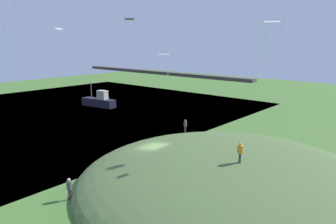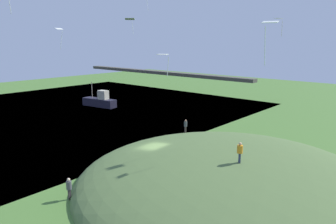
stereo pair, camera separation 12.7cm
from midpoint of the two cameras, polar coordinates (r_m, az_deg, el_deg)
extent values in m
plane|color=#47702F|center=(32.67, -2.90, -9.40)|extent=(160.00, 160.00, 0.00)
cube|color=#344879|center=(57.03, -25.34, -1.24)|extent=(54.52, 80.00, 0.40)
ellipsoid|color=#506938|center=(29.54, 10.57, -12.08)|extent=(26.76, 27.15, 5.00)
cube|color=#4A473D|center=(75.72, -1.85, 7.06)|extent=(49.07, 1.80, 0.70)
cube|color=black|center=(62.26, -12.36, 1.66)|extent=(7.36, 2.96, 1.50)
cube|color=#B3AE95|center=(61.26, -11.70, 3.02)|extent=(2.00, 1.56, 1.67)
cylinder|color=gray|center=(63.13, -13.63, 3.87)|extent=(0.14, 0.14, 3.11)
cube|color=#2C334E|center=(26.94, 12.58, -7.99)|extent=(0.28, 0.29, 0.83)
cylinder|color=orange|center=(26.69, 12.66, -6.49)|extent=(0.67, 0.67, 0.66)
sphere|color=tan|center=(26.55, 12.71, -5.56)|extent=(0.25, 0.25, 0.25)
cube|color=#352F30|center=(26.98, -17.29, -13.88)|extent=(0.15, 0.25, 0.85)
cylinder|color=#47484B|center=(26.65, -17.39, -12.41)|extent=(0.47, 0.47, 0.67)
sphere|color=beige|center=(26.46, -17.46, -11.50)|extent=(0.26, 0.26, 0.26)
cube|color=#41312E|center=(38.73, 3.01, -3.16)|extent=(0.19, 0.24, 0.78)
cylinder|color=#424646|center=(38.55, 3.03, -2.15)|extent=(0.51, 0.51, 0.62)
sphere|color=#9F7252|center=(38.44, 3.03, -1.54)|extent=(0.23, 0.23, 0.23)
cube|color=white|center=(35.74, -19.06, 13.89)|extent=(0.52, 0.76, 0.18)
cylinder|color=white|center=(35.75, -18.69, 12.06)|extent=(0.27, 0.25, 1.90)
cube|color=silver|center=(30.25, 19.01, 15.55)|extent=(0.67, 0.80, 0.06)
cylinder|color=silver|center=(30.35, 19.58, 13.87)|extent=(0.10, 0.21, 1.37)
cube|color=white|center=(40.36, -7.00, 16.20)|extent=(1.38, 1.36, 0.20)
cylinder|color=white|center=(40.19, -6.49, 14.76)|extent=(0.07, 0.15, 1.47)
cylinder|color=white|center=(34.10, -3.90, 18.98)|extent=(0.21, 0.19, 1.56)
cube|color=silver|center=(15.04, 17.83, 15.08)|extent=(0.75, 0.60, 0.12)
cylinder|color=silver|center=(15.18, 16.95, 11.20)|extent=(0.17, 0.14, 1.73)
cylinder|color=silver|center=(29.47, -26.58, 16.75)|extent=(0.20, 0.17, 1.37)
cube|color=silver|center=(21.45, -1.06, 10.27)|extent=(0.82, 0.70, 0.05)
cylinder|color=silver|center=(21.56, -0.09, 8.14)|extent=(0.11, 0.09, 1.26)
camera|label=1|loc=(0.06, -90.12, -0.03)|focal=34.07mm
camera|label=2|loc=(0.06, 89.88, 0.03)|focal=34.07mm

